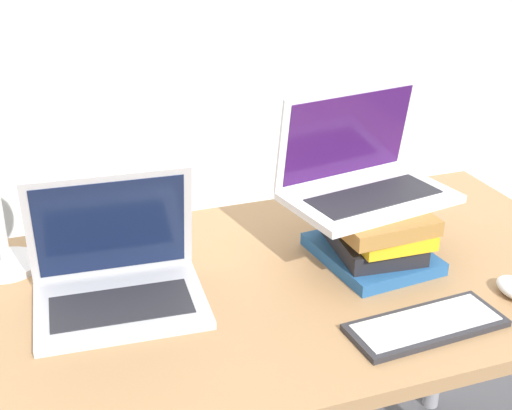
# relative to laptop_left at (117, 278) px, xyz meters

# --- Properties ---
(desk) EXTENTS (1.36, 0.78, 0.77)m
(desk) POSITION_rel_laptop_left_xyz_m (0.36, -0.04, -0.14)
(desk) COLOR #9E754C
(desk) RESTS_ON ground_plane
(laptop_left) EXTENTS (0.34, 0.26, 0.25)m
(laptop_left) POSITION_rel_laptop_left_xyz_m (0.00, 0.00, 0.00)
(laptop_left) COLOR #B2B2B7
(laptop_left) RESTS_ON desk
(book_stack) EXTENTS (0.24, 0.28, 0.13)m
(book_stack) POSITION_rel_laptop_left_xyz_m (0.55, -0.02, 0.01)
(book_stack) COLOR #235693
(book_stack) RESTS_ON desk
(laptop_on_books) EXTENTS (0.38, 0.28, 0.23)m
(laptop_on_books) POSITION_rel_laptop_left_xyz_m (0.54, 0.04, 0.13)
(laptop_on_books) COLOR silver
(laptop_on_books) RESTS_ON book_stack
(wireless_keyboard) EXTENTS (0.30, 0.14, 0.01)m
(wireless_keyboard) POSITION_rel_laptop_left_xyz_m (0.52, -0.29, -0.04)
(wireless_keyboard) COLOR #28282D
(wireless_keyboard) RESTS_ON desk
(desk_lamp) EXTENTS (0.23, 0.20, 0.52)m
(desk_lamp) POSITION_rel_laptop_left_xyz_m (-0.14, 0.17, 0.33)
(desk_lamp) COLOR silver
(desk_lamp) RESTS_ON desk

